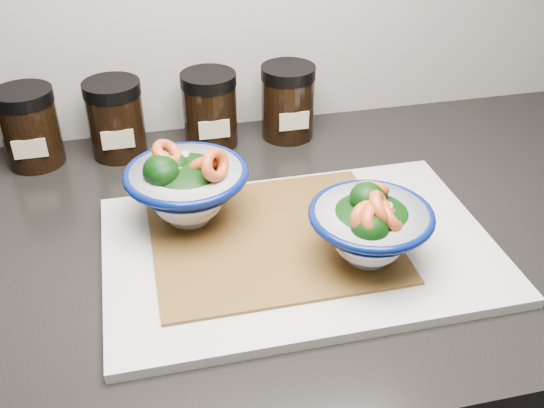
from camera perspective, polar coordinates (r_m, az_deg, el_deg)
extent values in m
cube|color=black|center=(0.79, -5.49, -4.20)|extent=(3.50, 0.60, 0.04)
cube|color=beige|center=(0.75, 2.47, -4.00)|extent=(0.45, 0.30, 0.01)
cube|color=olive|center=(0.75, 0.00, -2.92)|extent=(0.28, 0.24, 0.00)
cylinder|color=white|center=(0.78, -7.41, -0.86)|extent=(0.05, 0.05, 0.01)
ellipsoid|color=white|center=(0.78, -7.50, 0.12)|extent=(0.08, 0.08, 0.04)
torus|color=#051451|center=(0.75, -7.72, 2.72)|extent=(0.15, 0.15, 0.01)
torus|color=#051451|center=(0.76, -7.64, 1.74)|extent=(0.12, 0.12, 0.00)
ellipsoid|color=black|center=(0.76, -7.66, 2.02)|extent=(0.11, 0.11, 0.05)
ellipsoid|color=black|center=(0.76, -8.70, 3.29)|extent=(0.04, 0.04, 0.03)
cylinder|color=#477233|center=(0.76, -8.62, 2.48)|extent=(0.01, 0.01, 0.02)
ellipsoid|color=black|center=(0.74, -9.79, 2.71)|extent=(0.04, 0.04, 0.03)
cylinder|color=#477233|center=(0.74, -9.69, 1.79)|extent=(0.02, 0.01, 0.03)
ellipsoid|color=black|center=(0.74, -9.94, 2.91)|extent=(0.04, 0.04, 0.04)
cylinder|color=#477233|center=(0.75, -9.84, 1.94)|extent=(0.02, 0.01, 0.03)
torus|color=orange|center=(0.75, -5.95, 3.23)|extent=(0.05, 0.04, 0.05)
torus|color=orange|center=(0.75, -9.39, 4.54)|extent=(0.06, 0.06, 0.04)
torus|color=orange|center=(0.72, -5.12, 3.52)|extent=(0.06, 0.05, 0.05)
cylinder|color=#CCBC8E|center=(0.75, -8.47, 3.23)|extent=(0.02, 0.02, 0.02)
cylinder|color=#CCBC8E|center=(0.77, -8.16, 4.21)|extent=(0.02, 0.02, 0.01)
cylinder|color=white|center=(0.72, 8.54, -4.40)|extent=(0.05, 0.05, 0.01)
ellipsoid|color=white|center=(0.71, 8.64, -3.45)|extent=(0.08, 0.08, 0.03)
torus|color=#051451|center=(0.69, 8.90, -0.95)|extent=(0.14, 0.14, 0.01)
torus|color=#051451|center=(0.70, 8.80, -1.89)|extent=(0.11, 0.11, 0.00)
ellipsoid|color=black|center=(0.70, 8.83, -1.63)|extent=(0.10, 0.10, 0.05)
ellipsoid|color=black|center=(0.66, 8.75, -2.44)|extent=(0.04, 0.04, 0.04)
cylinder|color=#477233|center=(0.67, 8.64, -3.41)|extent=(0.01, 0.01, 0.03)
ellipsoid|color=black|center=(0.67, 8.55, -1.75)|extent=(0.04, 0.04, 0.04)
cylinder|color=#477233|center=(0.68, 8.46, -2.60)|extent=(0.01, 0.01, 0.02)
ellipsoid|color=black|center=(0.69, 8.52, 0.55)|extent=(0.04, 0.04, 0.03)
cylinder|color=#477233|center=(0.70, 8.43, -0.37)|extent=(0.01, 0.01, 0.02)
torus|color=orange|center=(0.67, 9.70, -0.30)|extent=(0.04, 0.05, 0.05)
torus|color=orange|center=(0.66, 8.51, -1.17)|extent=(0.05, 0.04, 0.04)
torus|color=orange|center=(0.71, 8.93, 1.28)|extent=(0.06, 0.05, 0.05)
torus|color=orange|center=(0.66, 9.13, -1.46)|extent=(0.05, 0.05, 0.05)
torus|color=orange|center=(0.67, 10.54, -1.08)|extent=(0.04, 0.04, 0.04)
cylinder|color=#CCBC8E|center=(0.67, 9.84, -1.58)|extent=(0.02, 0.02, 0.01)
cylinder|color=#CCBC8E|center=(0.68, 9.93, -0.26)|extent=(0.02, 0.02, 0.01)
cylinder|color=black|center=(0.97, -20.77, 5.97)|extent=(0.08, 0.08, 0.09)
cylinder|color=black|center=(0.94, -21.45, 8.99)|extent=(0.08, 0.08, 0.02)
cube|color=#C6B793|center=(0.93, -20.89, 4.64)|extent=(0.04, 0.00, 0.03)
cylinder|color=black|center=(0.96, -13.75, 6.94)|extent=(0.08, 0.08, 0.09)
cylinder|color=black|center=(0.93, -14.22, 10.03)|extent=(0.08, 0.08, 0.02)
cube|color=#C6B793|center=(0.92, -13.65, 5.63)|extent=(0.04, 0.00, 0.03)
cylinder|color=black|center=(0.96, -5.56, 7.94)|extent=(0.08, 0.08, 0.09)
cylinder|color=black|center=(0.94, -5.75, 11.05)|extent=(0.08, 0.08, 0.02)
cube|color=#C6B793|center=(0.93, -5.19, 6.66)|extent=(0.04, 0.00, 0.03)
cylinder|color=black|center=(0.98, 1.42, 8.66)|extent=(0.08, 0.08, 0.09)
cylinder|color=black|center=(0.96, 1.47, 11.72)|extent=(0.08, 0.08, 0.02)
cube|color=#C6B793|center=(0.95, 2.00, 7.43)|extent=(0.04, 0.00, 0.03)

